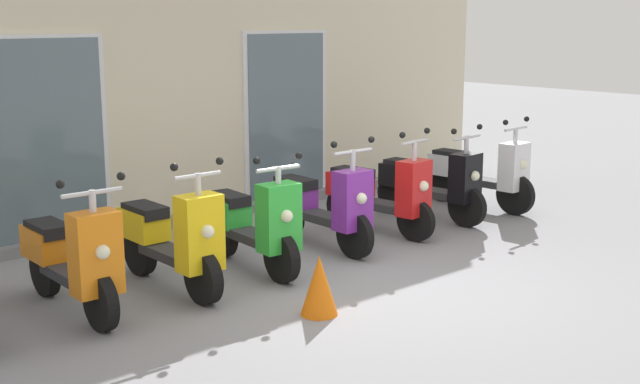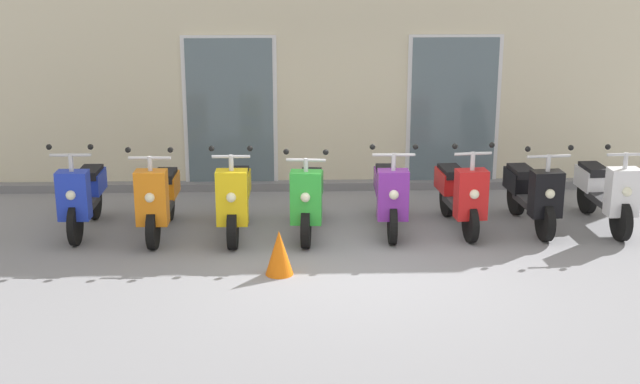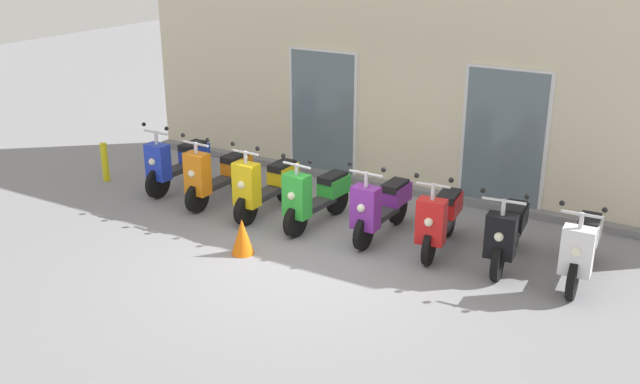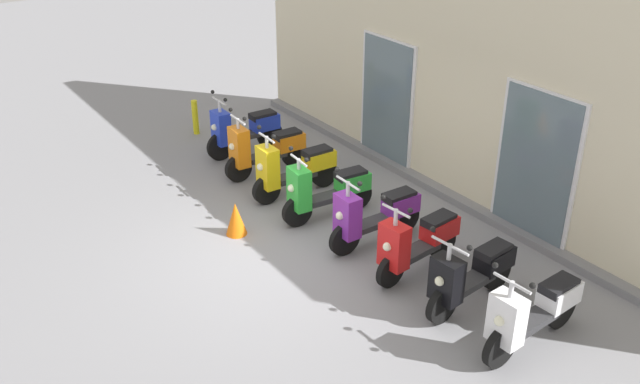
{
  "view_description": "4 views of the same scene",
  "coord_description": "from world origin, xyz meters",
  "views": [
    {
      "loc": [
        -5.37,
        -5.33,
        2.5
      ],
      "look_at": [
        0.04,
        0.71,
        0.77
      ],
      "focal_mm": 46.8,
      "sensor_mm": 36.0,
      "label": 1
    },
    {
      "loc": [
        -0.7,
        -9.75,
        3.75
      ],
      "look_at": [
        -0.4,
        0.62,
        0.69
      ],
      "focal_mm": 49.96,
      "sensor_mm": 36.0,
      "label": 2
    },
    {
      "loc": [
        4.77,
        -7.73,
        4.36
      ],
      "look_at": [
        -0.26,
        0.75,
        0.7
      ],
      "focal_mm": 40.79,
      "sensor_mm": 36.0,
      "label": 3
    },
    {
      "loc": [
        7.22,
        -4.42,
        5.35
      ],
      "look_at": [
        -0.17,
        0.72,
        0.71
      ],
      "focal_mm": 38.83,
      "sensor_mm": 36.0,
      "label": 4
    }
  ],
  "objects": [
    {
      "name": "ground_plane",
      "position": [
        0.0,
        0.0,
        0.0
      ],
      "size": [
        40.0,
        40.0,
        0.0
      ],
      "primitive_type": "plane",
      "color": "gray"
    },
    {
      "name": "storefront_facade",
      "position": [
        -0.0,
        3.36,
        1.99
      ],
      "size": [
        10.82,
        0.5,
        4.1
      ],
      "color": "beige",
      "rests_on": "ground_plane"
    },
    {
      "name": "scooter_blue",
      "position": [
        -3.42,
        1.24,
        0.5
      ],
      "size": [
        0.57,
        1.58,
        1.27
      ],
      "color": "black",
      "rests_on": "ground_plane"
    },
    {
      "name": "scooter_orange",
      "position": [
        -2.43,
        1.1,
        0.49
      ],
      "size": [
        0.58,
        1.61,
        1.27
      ],
      "color": "black",
      "rests_on": "ground_plane"
    },
    {
      "name": "scooter_yellow",
      "position": [
        -1.46,
        1.08,
        0.49
      ],
      "size": [
        0.53,
        1.6,
        1.28
      ],
      "color": "black",
      "rests_on": "ground_plane"
    },
    {
      "name": "scooter_green",
      "position": [
        -0.53,
        1.08,
        0.48
      ],
      "size": [
        0.54,
        1.58,
        1.23
      ],
      "color": "black",
      "rests_on": "ground_plane"
    },
    {
      "name": "scooter_purple",
      "position": [
        0.51,
        1.2,
        0.49
      ],
      "size": [
        0.59,
        1.61,
        1.26
      ],
      "color": "black",
      "rests_on": "ground_plane"
    },
    {
      "name": "scooter_red",
      "position": [
        1.42,
        1.2,
        0.49
      ],
      "size": [
        0.55,
        1.54,
        1.26
      ],
      "color": "black",
      "rests_on": "ground_plane"
    },
    {
      "name": "scooter_black",
      "position": [
        2.37,
        1.25,
        0.47
      ],
      "size": [
        0.62,
        1.58,
        1.22
      ],
      "color": "black",
      "rests_on": "ground_plane"
    },
    {
      "name": "scooter_white",
      "position": [
        3.34,
        1.26,
        0.48
      ],
      "size": [
        0.56,
        1.66,
        1.24
      ],
      "color": "black",
      "rests_on": "ground_plane"
    },
    {
      "name": "traffic_cone",
      "position": [
        -0.89,
        -0.32,
        0.26
      ],
      "size": [
        0.32,
        0.32,
        0.52
      ],
      "primitive_type": "cone",
      "color": "orange",
      "rests_on": "ground_plane"
    }
  ]
}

